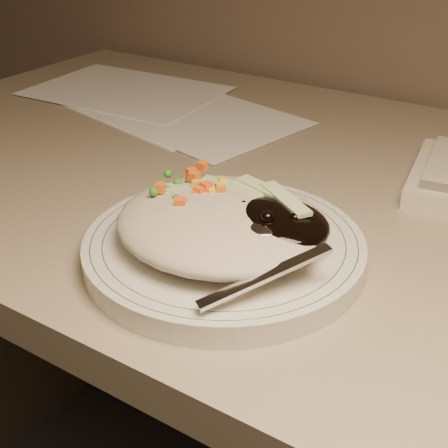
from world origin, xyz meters
The scene contains 5 objects.
desk centered at (0.00, 1.38, 0.54)m, with size 1.40×0.70×0.74m.
plate centered at (-0.05, 1.19, 0.75)m, with size 0.26×0.26×0.02m, color silver.
plate_rim centered at (-0.05, 1.19, 0.76)m, with size 0.24×0.24×0.00m.
meal centered at (-0.05, 1.19, 0.78)m, with size 0.21×0.19×0.05m.
papers centered at (-0.38, 1.51, 0.74)m, with size 0.49×0.29×0.00m.
Camera 1 is at (0.21, 0.78, 1.05)m, focal length 50.00 mm.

